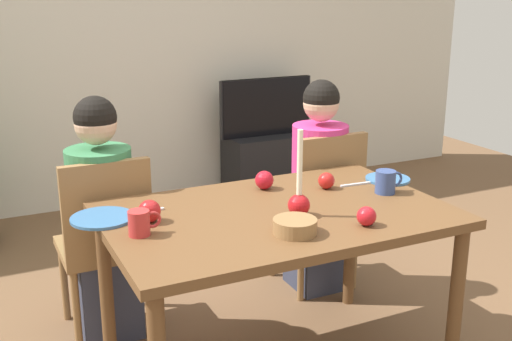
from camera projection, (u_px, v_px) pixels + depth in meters
The scene contains 20 objects.
back_wall at pixel (117, 34), 4.68m from camera, with size 6.40×0.10×2.60m, color beige.
dining_table at pixel (277, 230), 2.60m from camera, with size 1.40×0.90×0.75m.
chair_left at pixel (105, 237), 2.93m from camera, with size 0.40×0.40×0.90m.
chair_right at pixel (321, 202), 3.42m from camera, with size 0.40×0.40×0.90m.
person_left_child at pixel (103, 223), 2.94m from camera, with size 0.30×0.30×1.17m.
person_right_child at pixel (319, 190), 3.43m from camera, with size 0.30×0.30×1.17m.
tv_stand at pixel (266, 163), 5.17m from camera, with size 0.64×0.40×0.48m, color black.
tv at pixel (266, 107), 5.04m from camera, with size 0.79×0.05×0.46m.
candle_centerpiece at pixel (299, 199), 2.50m from camera, with size 0.09×0.09×0.35m.
plate_left at pixel (102, 218), 2.48m from camera, with size 0.25×0.25×0.01m, color teal.
plate_right at pixel (388, 179), 2.99m from camera, with size 0.21×0.21×0.01m, color teal.
mug_left at pixel (140, 223), 2.32m from camera, with size 0.13×0.08×0.10m.
mug_right at pixel (386, 182), 2.79m from camera, with size 0.14×0.09×0.10m.
fork_left at pixel (143, 212), 2.55m from camera, with size 0.18×0.01×0.01m, color silver.
fork_right at pixel (358, 184), 2.92m from camera, with size 0.18×0.01×0.01m, color silver.
bowl_walnuts at pixel (295, 226), 2.33m from camera, with size 0.17×0.17×0.06m, color olive.
apple_near_candle at pixel (326, 181), 2.86m from camera, with size 0.08×0.08×0.08m, color red.
apple_by_left_plate at pixel (149, 211), 2.45m from camera, with size 0.09×0.09×0.09m, color #AC191B.
apple_by_right_mug at pixel (264, 180), 2.85m from camera, with size 0.08×0.08×0.08m, color red.
apple_far_edge at pixel (366, 216), 2.41m from camera, with size 0.08×0.08×0.08m, color red.
Camera 1 is at (-1.13, -2.15, 1.63)m, focal length 44.15 mm.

